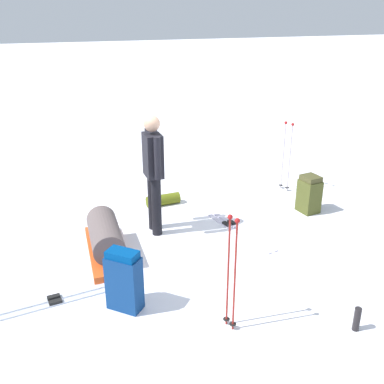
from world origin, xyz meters
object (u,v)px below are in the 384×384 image
at_px(ski_poles_planted_far, 287,153).
at_px(skier_standing, 153,169).
at_px(sleeping_mat_rolled, 163,200).
at_px(backpack_large_dark, 124,281).
at_px(ski_pair_far, 229,224).
at_px(ski_poles_planted_near, 232,268).
at_px(backpack_bright, 309,194).
at_px(gear_sled, 106,239).
at_px(thermos_bottle, 357,319).
at_px(ski_pair_near, 55,301).

bearing_deg(ski_poles_planted_far, skier_standing, 105.86).
bearing_deg(skier_standing, sleeping_mat_rolled, -24.06).
distance_m(backpack_large_dark, ski_poles_planted_far, 4.15).
relative_size(skier_standing, ski_pair_far, 0.88).
bearing_deg(backpack_large_dark, ski_poles_planted_near, -126.34).
bearing_deg(backpack_bright, ski_pair_far, 90.46).
height_order(backpack_large_dark, gear_sled, backpack_large_dark).
relative_size(sleeping_mat_rolled, thermos_bottle, 2.12).
bearing_deg(skier_standing, backpack_bright, -94.64).
distance_m(backpack_large_dark, backpack_bright, 3.56).
height_order(sleeping_mat_rolled, thermos_bottle, thermos_bottle).
height_order(ski_poles_planted_near, thermos_bottle, ski_poles_planted_near).
height_order(skier_standing, ski_poles_planted_far, skier_standing).
bearing_deg(ski_pair_near, ski_poles_planted_near, -122.61).
bearing_deg(ski_pair_near, thermos_bottle, -118.71).
distance_m(sleeping_mat_rolled, thermos_bottle, 3.75).
relative_size(skier_standing, thermos_bottle, 6.54).
distance_m(gear_sled, thermos_bottle, 3.16).
distance_m(backpack_large_dark, gear_sled, 1.22).
distance_m(skier_standing, backpack_large_dark, 1.91).
height_order(ski_pair_far, backpack_large_dark, backpack_large_dark).
relative_size(ski_pair_near, gear_sled, 1.33).
distance_m(ski_pair_far, gear_sled, 1.89).
height_order(skier_standing, ski_pair_far, skier_standing).
xyz_separation_m(ski_pair_near, sleeping_mat_rolled, (2.10, -1.90, 0.08)).
relative_size(ski_pair_near, ski_poles_planted_far, 1.51).
relative_size(ski_pair_far, ski_poles_planted_far, 1.58).
bearing_deg(backpack_large_dark, skier_standing, -26.38).
distance_m(ski_pair_far, thermos_bottle, 2.59).
relative_size(gear_sled, sleeping_mat_rolled, 2.53).
height_order(backpack_large_dark, backpack_bright, backpack_large_dark).
bearing_deg(backpack_large_dark, backpack_bright, -66.48).
bearing_deg(sleeping_mat_rolled, skier_standing, 155.94).
distance_m(backpack_bright, ski_poles_planted_far, 1.02).
xyz_separation_m(sleeping_mat_rolled, thermos_bottle, (-3.64, -0.91, 0.04)).
relative_size(skier_standing, backpack_bright, 2.83).
relative_size(ski_poles_planted_far, gear_sled, 0.88).
xyz_separation_m(gear_sled, sleeping_mat_rolled, (1.26, -1.17, -0.13)).
bearing_deg(ski_poles_planted_far, backpack_large_dark, 124.75).
bearing_deg(ski_poles_planted_near, thermos_bottle, -112.73).
xyz_separation_m(ski_pair_far, thermos_bottle, (-2.58, -0.21, 0.12)).
distance_m(skier_standing, ski_pair_far, 1.45).
height_order(backpack_bright, gear_sled, backpack_bright).
xyz_separation_m(backpack_large_dark, sleeping_mat_rolled, (2.47, -1.18, -0.25)).
bearing_deg(ski_pair_near, backpack_bright, -75.19).
bearing_deg(backpack_bright, ski_pair_near, 104.81).
xyz_separation_m(ski_poles_planted_near, sleeping_mat_rolled, (3.15, -0.26, -0.60)).
bearing_deg(ski_poles_planted_far, thermos_bottle, 159.63).
bearing_deg(thermos_bottle, ski_poles_planted_near, 67.27).
bearing_deg(ski_poles_planted_near, skier_standing, 2.92).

